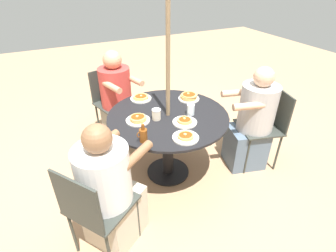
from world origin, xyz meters
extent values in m
plane|color=tan|center=(0.00, 0.00, 0.00)|extent=(12.00, 12.00, 0.00)
cylinder|color=black|center=(0.00, 0.00, 0.01)|extent=(0.47, 0.47, 0.01)
cylinder|color=black|center=(0.00, 0.00, 0.36)|extent=(0.12, 0.12, 0.72)
cylinder|color=black|center=(0.00, 0.00, 0.73)|extent=(1.20, 1.20, 0.02)
cylinder|color=#846B4C|center=(0.00, 0.00, 1.03)|extent=(0.04, 0.04, 2.07)
cylinder|color=#333833|center=(0.07, -0.86, 0.23)|extent=(0.02, 0.02, 0.47)
cylinder|color=#333833|center=(0.41, -0.75, 0.23)|extent=(0.02, 0.02, 0.47)
cylinder|color=#333833|center=(0.17, -1.20, 0.23)|extent=(0.02, 0.02, 0.47)
cylinder|color=#333833|center=(0.52, -1.10, 0.23)|extent=(0.02, 0.02, 0.47)
cube|color=#333833|center=(0.29, -0.98, 0.48)|extent=(0.53, 0.53, 0.02)
cube|color=#333833|center=(0.35, -1.17, 0.69)|extent=(0.39, 0.13, 0.41)
cube|color=gray|center=(0.26, -0.87, 0.23)|extent=(0.46, 0.48, 0.47)
cylinder|color=#B73833|center=(0.27, -0.92, 0.72)|extent=(0.38, 0.38, 0.51)
sphere|color=tan|center=(0.27, -0.92, 1.07)|extent=(0.22, 0.22, 0.22)
cylinder|color=tan|center=(0.07, -0.78, 0.84)|extent=(0.16, 0.32, 0.07)
cylinder|color=tan|center=(0.37, -0.69, 0.84)|extent=(0.16, 0.32, 0.07)
cylinder|color=#333833|center=(0.79, 0.34, 0.23)|extent=(0.02, 0.02, 0.47)
cylinder|color=#333833|center=(0.58, 0.63, 0.23)|extent=(0.02, 0.02, 0.47)
cylinder|color=#333833|center=(1.09, 0.55, 0.23)|extent=(0.02, 0.02, 0.47)
cube|color=#333833|center=(0.83, 0.59, 0.48)|extent=(0.59, 0.59, 0.02)
cube|color=#333833|center=(1.00, 0.71, 0.69)|extent=(0.25, 0.34, 0.41)
cube|color=beige|center=(0.74, 0.52, 0.23)|extent=(0.56, 0.55, 0.47)
cylinder|color=white|center=(0.78, 0.56, 0.71)|extent=(0.40, 0.40, 0.48)
sphere|color=brown|center=(0.78, 0.56, 1.04)|extent=(0.21, 0.21, 0.21)
cylinder|color=brown|center=(0.71, 0.31, 0.82)|extent=(0.31, 0.25, 0.07)
cylinder|color=brown|center=(0.52, 0.57, 0.82)|extent=(0.31, 0.25, 0.07)
cylinder|color=#333833|center=(-0.77, 0.39, 0.23)|extent=(0.02, 0.02, 0.47)
cylinder|color=#333833|center=(-0.86, 0.04, 0.23)|extent=(0.02, 0.02, 0.47)
cylinder|color=#333833|center=(-1.12, 0.48, 0.23)|extent=(0.02, 0.02, 0.47)
cylinder|color=#333833|center=(-1.21, 0.13, 0.23)|extent=(0.02, 0.02, 0.47)
cube|color=#333833|center=(-0.99, 0.26, 0.48)|extent=(0.52, 0.52, 0.02)
cube|color=#333833|center=(-1.18, 0.31, 0.69)|extent=(0.12, 0.40, 0.41)
cube|color=slate|center=(-0.87, 0.23, 0.23)|extent=(0.48, 0.45, 0.47)
cylinder|color=#B2B2B2|center=(-0.93, 0.25, 0.72)|extent=(0.38, 0.38, 0.51)
sphere|color=#DBA884|center=(-0.93, 0.25, 1.07)|extent=(0.21, 0.21, 0.21)
cylinder|color=#DBA884|center=(-0.70, 0.35, 0.85)|extent=(0.32, 0.15, 0.07)
cylinder|color=#DBA884|center=(-0.78, 0.05, 0.85)|extent=(0.32, 0.15, 0.07)
cylinder|color=silver|center=(0.12, -0.44, 0.75)|extent=(0.23, 0.23, 0.01)
cylinder|color=tan|center=(0.12, -0.45, 0.77)|extent=(0.17, 0.17, 0.01)
cylinder|color=tan|center=(0.11, -0.45, 0.78)|extent=(0.16, 0.16, 0.01)
ellipsoid|color=brown|center=(0.12, -0.44, 0.79)|extent=(0.13, 0.12, 0.00)
cube|color=#F4E084|center=(0.12, -0.44, 0.79)|extent=(0.03, 0.03, 0.01)
cylinder|color=silver|center=(-0.07, 0.21, 0.75)|extent=(0.23, 0.23, 0.01)
cylinder|color=tan|center=(-0.08, 0.21, 0.77)|extent=(0.13, 0.13, 0.01)
cylinder|color=tan|center=(-0.07, 0.20, 0.78)|extent=(0.13, 0.13, 0.01)
ellipsoid|color=brown|center=(-0.07, 0.21, 0.79)|extent=(0.11, 0.10, 0.00)
cube|color=#F4E084|center=(-0.07, 0.20, 0.79)|extent=(0.02, 0.02, 0.01)
cylinder|color=silver|center=(0.31, -0.01, 0.75)|extent=(0.23, 0.23, 0.01)
cylinder|color=tan|center=(0.31, -0.01, 0.77)|extent=(0.16, 0.16, 0.01)
cylinder|color=tan|center=(0.31, -0.01, 0.78)|extent=(0.16, 0.16, 0.01)
cylinder|color=tan|center=(0.31, -0.01, 0.79)|extent=(0.16, 0.16, 0.01)
ellipsoid|color=brown|center=(0.31, -0.01, 0.79)|extent=(0.13, 0.12, 0.00)
cube|color=#F4E084|center=(0.32, -0.01, 0.80)|extent=(0.03, 0.03, 0.01)
cylinder|color=silver|center=(0.04, 0.43, 0.75)|extent=(0.23, 0.23, 0.01)
cylinder|color=tan|center=(0.04, 0.44, 0.76)|extent=(0.14, 0.14, 0.01)
cylinder|color=tan|center=(0.04, 0.43, 0.77)|extent=(0.14, 0.14, 0.01)
ellipsoid|color=brown|center=(0.04, 0.43, 0.78)|extent=(0.11, 0.10, 0.00)
cube|color=#F4E084|center=(0.05, 0.43, 0.79)|extent=(0.02, 0.02, 0.01)
cylinder|color=silver|center=(-0.36, -0.21, 0.75)|extent=(0.23, 0.23, 0.01)
cylinder|color=tan|center=(-0.35, -0.21, 0.77)|extent=(0.17, 0.17, 0.01)
cylinder|color=tan|center=(-0.35, -0.21, 0.78)|extent=(0.18, 0.18, 0.01)
cylinder|color=tan|center=(-0.35, -0.21, 0.79)|extent=(0.18, 0.18, 0.01)
cylinder|color=tan|center=(-0.36, -0.21, 0.80)|extent=(0.17, 0.17, 0.01)
ellipsoid|color=brown|center=(-0.36, -0.21, 0.81)|extent=(0.14, 0.13, 0.00)
cube|color=#F4E084|center=(-0.35, -0.22, 0.81)|extent=(0.03, 0.03, 0.01)
cylinder|color=brown|center=(0.38, 0.32, 0.80)|extent=(0.07, 0.07, 0.12)
cylinder|color=brown|center=(0.38, 0.32, 0.89)|extent=(0.03, 0.03, 0.05)
torus|color=brown|center=(0.41, 0.32, 0.82)|extent=(0.05, 0.01, 0.05)
cylinder|color=beige|center=(0.14, 0.03, 0.79)|extent=(0.08, 0.08, 0.10)
cylinder|color=white|center=(0.14, 0.03, 0.85)|extent=(0.09, 0.09, 0.01)
cylinder|color=silver|center=(-0.21, 0.09, 0.80)|extent=(0.08, 0.08, 0.11)
camera|label=1|loc=(0.98, 2.03, 2.02)|focal=28.00mm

